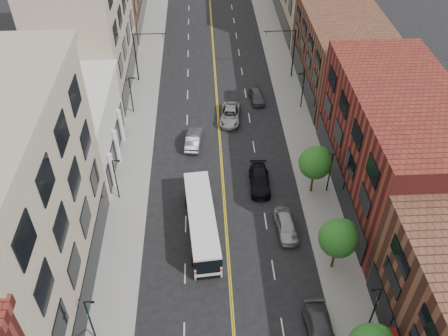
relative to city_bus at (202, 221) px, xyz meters
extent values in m
cube|color=gray|center=(-7.62, 16.21, -1.63)|extent=(4.00, 110.00, 0.15)
cube|color=gray|center=(12.38, 16.21, -1.63)|extent=(4.00, 110.00, 0.15)
cube|color=gray|center=(-14.62, -5.79, 7.30)|extent=(10.00, 22.00, 18.00)
cube|color=silver|center=(-14.62, 12.21, 2.30)|extent=(10.00, 14.00, 8.00)
cube|color=gray|center=(-14.62, 29.21, 7.30)|extent=(10.00, 20.00, 18.00)
cube|color=maroon|center=(19.38, 5.21, 4.30)|extent=(10.00, 22.00, 12.00)
cube|color=brown|center=(19.38, 26.21, 3.30)|extent=(10.00, 20.00, 10.00)
cylinder|color=black|center=(11.68, -4.79, -0.30)|extent=(0.22, 0.22, 2.50)
sphere|color=#1F611B|center=(11.68, -4.79, 2.34)|extent=(3.40, 3.40, 3.40)
sphere|color=#1F611B|center=(12.18, -4.39, 2.85)|extent=(2.04, 2.04, 2.04)
cylinder|color=black|center=(11.68, 5.21, -0.30)|extent=(0.22, 0.22, 2.50)
sphere|color=#1F611B|center=(11.68, 5.21, 2.34)|extent=(3.40, 3.40, 3.40)
sphere|color=#1F611B|center=(12.18, 5.61, 2.85)|extent=(2.04, 2.04, 2.04)
cylinder|color=black|center=(-8.62, -10.79, 0.95)|extent=(0.14, 0.14, 5.00)
cylinder|color=black|center=(-8.27, -10.79, 3.45)|extent=(0.70, 0.10, 0.10)
cube|color=black|center=(-8.02, -10.79, 3.40)|extent=(0.28, 0.14, 0.14)
cube|color=#19592D|center=(-8.62, -10.79, 1.85)|extent=(0.04, 0.55, 0.35)
cylinder|color=black|center=(-8.62, 5.21, 0.95)|extent=(0.14, 0.14, 5.00)
cylinder|color=black|center=(-8.27, 5.21, 3.45)|extent=(0.70, 0.10, 0.10)
cube|color=black|center=(-8.02, 5.21, 3.40)|extent=(0.28, 0.14, 0.14)
cube|color=#19592D|center=(-8.62, 5.21, 1.85)|extent=(0.04, 0.55, 0.35)
cylinder|color=black|center=(-8.62, 21.21, 0.95)|extent=(0.14, 0.14, 5.00)
cylinder|color=black|center=(-8.27, 21.21, 3.45)|extent=(0.70, 0.10, 0.10)
cube|color=black|center=(-8.02, 21.21, 3.40)|extent=(0.28, 0.14, 0.14)
cube|color=#19592D|center=(-8.62, 21.21, 1.85)|extent=(0.04, 0.55, 0.35)
cylinder|color=black|center=(13.38, -10.79, 0.95)|extent=(0.14, 0.14, 5.00)
cylinder|color=black|center=(13.03, -10.79, 3.45)|extent=(0.70, 0.10, 0.10)
cube|color=black|center=(12.78, -10.79, 3.40)|extent=(0.28, 0.14, 0.14)
cube|color=#19592D|center=(13.38, -10.79, 1.85)|extent=(0.04, 0.55, 0.35)
cylinder|color=black|center=(13.38, 5.21, 0.95)|extent=(0.14, 0.14, 5.00)
cylinder|color=black|center=(13.03, 5.21, 3.45)|extent=(0.70, 0.10, 0.10)
cube|color=black|center=(12.78, 5.21, 3.40)|extent=(0.28, 0.14, 0.14)
cube|color=#19592D|center=(13.38, 5.21, 1.85)|extent=(0.04, 0.55, 0.35)
cylinder|color=black|center=(13.38, 21.21, 0.95)|extent=(0.14, 0.14, 5.00)
cylinder|color=black|center=(13.03, 21.21, 3.45)|extent=(0.70, 0.10, 0.10)
cube|color=black|center=(12.78, 21.21, 3.40)|extent=(0.28, 0.14, 0.14)
cube|color=#19592D|center=(13.38, 21.21, 1.85)|extent=(0.04, 0.55, 0.35)
cylinder|color=black|center=(-8.62, 29.21, 2.05)|extent=(0.18, 0.18, 7.20)
cylinder|color=black|center=(-6.42, 29.21, 5.45)|extent=(4.40, 0.12, 0.12)
imported|color=black|center=(-4.62, 29.21, 5.05)|extent=(0.15, 0.18, 0.90)
cylinder|color=black|center=(13.38, 29.21, 2.05)|extent=(0.18, 0.18, 7.20)
cylinder|color=black|center=(11.18, 29.21, 5.45)|extent=(4.40, 0.12, 0.12)
imported|color=black|center=(9.38, 29.21, 5.05)|extent=(0.15, 0.18, 0.90)
cube|color=silver|center=(0.00, 0.01, -0.14)|extent=(3.43, 11.49, 2.74)
cube|color=black|center=(0.00, 0.01, 0.52)|extent=(3.47, 11.53, 0.99)
cube|color=#A11A0B|center=(0.00, 0.01, -0.43)|extent=(3.47, 11.53, 0.21)
cube|color=black|center=(0.49, -5.65, 0.09)|extent=(2.07, 0.24, 1.51)
cylinder|color=black|center=(-0.91, -3.86, -1.25)|extent=(0.34, 0.93, 0.91)
cylinder|color=black|center=(1.57, -3.64, -1.25)|extent=(0.34, 0.93, 0.91)
cylinder|color=black|center=(-1.57, 3.66, -1.25)|extent=(0.34, 0.93, 0.91)
cylinder|color=black|center=(0.91, 3.88, -1.25)|extent=(0.34, 0.93, 0.91)
imported|color=#45454A|center=(9.20, -11.43, -0.95)|extent=(2.20, 5.21, 1.50)
imported|color=#9DA1A4|center=(8.18, -0.24, -0.90)|extent=(2.17, 4.82, 1.61)
imported|color=#535258|center=(-0.77, 14.03, -0.91)|extent=(2.22, 4.95, 1.58)
imported|color=black|center=(6.30, 6.39, -0.94)|extent=(2.26, 5.28, 1.52)
imported|color=#929599|center=(3.88, 18.92, -0.94)|extent=(3.13, 5.72, 1.52)
imported|color=#454449|center=(7.74, 23.31, -0.97)|extent=(2.12, 4.43, 1.46)
camera|label=1|loc=(0.58, -30.91, 33.38)|focal=38.00mm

